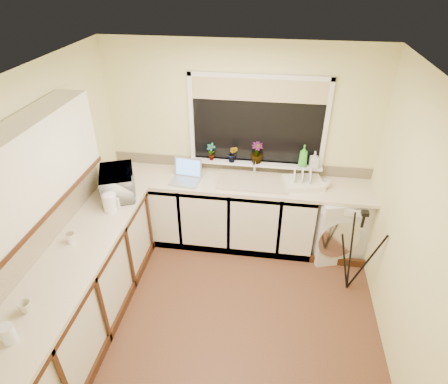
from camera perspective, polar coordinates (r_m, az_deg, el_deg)
floor at (r=4.14m, az=-0.41°, el=-17.80°), size 3.20×3.20×0.00m
ceiling at (r=2.75m, az=-0.62°, el=16.94°), size 3.20×3.20×0.00m
wall_back at (r=4.58m, az=2.40°, el=7.07°), size 3.20×0.00×3.20m
wall_front at (r=2.29m, az=-6.91°, el=-26.67°), size 3.20×0.00×3.20m
wall_left at (r=3.84m, az=-24.82°, el=-1.61°), size 0.00×3.00×3.00m
wall_right at (r=3.48m, az=26.71°, el=-5.91°), size 0.00×3.00×3.00m
base_cabinet_back at (r=4.76m, az=-2.11°, el=-2.90°), size 2.55×0.60×0.86m
base_cabinet_left at (r=3.99m, az=-20.55°, el=-13.95°), size 0.54×2.40×0.86m
worktop_back at (r=4.48m, az=1.87°, el=1.45°), size 3.20×0.60×0.04m
worktop_left at (r=3.69m, az=-21.88°, el=-9.07°), size 0.60×2.40×0.04m
upper_cabinet at (r=3.17m, az=-28.65°, el=2.28°), size 0.28×1.90×0.70m
splashback_left at (r=3.69m, az=-26.57°, el=-5.48°), size 0.02×2.40×0.45m
splashback_back at (r=4.68m, az=2.31°, el=4.19°), size 3.20×0.02×0.14m
window_glass at (r=4.42m, az=5.09°, el=10.62°), size 1.50×0.02×1.00m
window_blind at (r=4.27m, az=5.32°, el=15.16°), size 1.50×0.02×0.25m
windowsill at (r=4.59m, az=4.74°, el=4.38°), size 1.60×0.14×0.03m
sink at (r=4.45m, az=4.44°, el=1.62°), size 0.82×0.46×0.03m
faucet at (r=4.55m, az=4.68°, el=3.92°), size 0.03×0.03×0.24m
washing_machine at (r=4.77m, az=16.71°, el=-4.44°), size 0.75×0.73×0.86m
laptop at (r=4.48m, az=-5.74°, el=2.60°), size 0.36×0.32×0.25m
kettle at (r=4.08m, az=-16.91°, el=-1.58°), size 0.15×0.15×0.19m
dish_rack at (r=4.46m, az=11.92°, el=1.37°), size 0.50×0.42×0.07m
tripod at (r=4.24m, az=19.34°, el=-8.63°), size 0.67×0.67×1.05m
glass_jug at (r=3.14m, az=-29.98°, el=-18.18°), size 0.10×0.10×0.15m
steel_jar at (r=3.79m, az=-22.27°, el=-6.50°), size 0.07×0.07×0.10m
microwave at (r=4.31m, az=-15.85°, el=1.33°), size 0.53×0.62×0.29m
plant_a at (r=4.57m, az=-1.97°, el=6.14°), size 0.13×0.11×0.22m
plant_b at (r=4.52m, az=1.34°, el=5.81°), size 0.14×0.12×0.22m
plant_c at (r=4.52m, az=5.02°, el=5.98°), size 0.18×0.18×0.26m
soap_bottle_green at (r=4.51m, az=11.97°, el=5.38°), size 0.12×0.12×0.27m
soap_bottle_clear at (r=4.52m, az=13.55°, el=4.78°), size 0.10×0.10×0.21m
cup_back at (r=4.48m, az=15.18°, el=1.17°), size 0.14×0.14×0.09m
cup_left at (r=3.30m, az=-28.02°, el=-15.19°), size 0.10×0.10×0.09m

